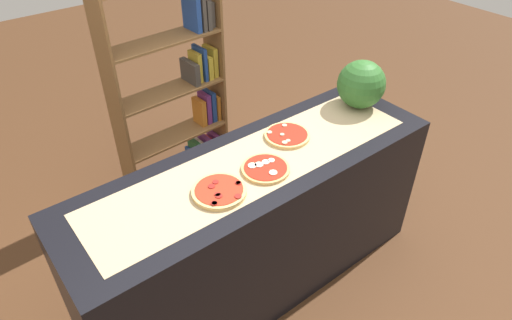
{
  "coord_description": "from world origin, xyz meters",
  "views": [
    {
      "loc": [
        -1.16,
        -1.49,
        2.38
      ],
      "look_at": [
        0.0,
        0.0,
        0.95
      ],
      "focal_mm": 31.6,
      "sensor_mm": 36.0,
      "label": 1
    }
  ],
  "objects_px": {
    "bookshelf": "(184,93)",
    "pizza_mozzarella_1": "(265,168)",
    "pizza_mushroom_2": "(287,135)",
    "watermelon": "(361,84)",
    "pizza_pepperoni_0": "(219,191)"
  },
  "relations": [
    {
      "from": "pizza_mozzarella_1",
      "to": "bookshelf",
      "type": "distance_m",
      "value": 1.36
    },
    {
      "from": "pizza_pepperoni_0",
      "to": "pizza_mozzarella_1",
      "type": "xyz_separation_m",
      "value": [
        0.29,
        0.0,
        -0.0
      ]
    },
    {
      "from": "pizza_pepperoni_0",
      "to": "pizza_mushroom_2",
      "type": "bearing_deg",
      "value": 15.8
    },
    {
      "from": "pizza_mozzarella_1",
      "to": "bookshelf",
      "type": "height_order",
      "value": "bookshelf"
    },
    {
      "from": "pizza_mozzarella_1",
      "to": "pizza_mushroom_2",
      "type": "distance_m",
      "value": 0.33
    },
    {
      "from": "pizza_pepperoni_0",
      "to": "watermelon",
      "type": "relative_size",
      "value": 0.9
    },
    {
      "from": "pizza_mushroom_2",
      "to": "watermelon",
      "type": "xyz_separation_m",
      "value": [
        0.59,
        -0.01,
        0.14
      ]
    },
    {
      "from": "pizza_mozzarella_1",
      "to": "bookshelf",
      "type": "relative_size",
      "value": 0.16
    },
    {
      "from": "watermelon",
      "to": "pizza_mushroom_2",
      "type": "bearing_deg",
      "value": 179.38
    },
    {
      "from": "pizza_mozzarella_1",
      "to": "pizza_mushroom_2",
      "type": "relative_size",
      "value": 0.97
    },
    {
      "from": "pizza_pepperoni_0",
      "to": "bookshelf",
      "type": "relative_size",
      "value": 0.17
    },
    {
      "from": "pizza_mushroom_2",
      "to": "watermelon",
      "type": "relative_size",
      "value": 0.87
    },
    {
      "from": "bookshelf",
      "to": "pizza_mozzarella_1",
      "type": "bearing_deg",
      "value": -101.66
    },
    {
      "from": "pizza_pepperoni_0",
      "to": "bookshelf",
      "type": "bearing_deg",
      "value": 66.91
    },
    {
      "from": "pizza_pepperoni_0",
      "to": "pizza_mushroom_2",
      "type": "xyz_separation_m",
      "value": [
        0.58,
        0.16,
        -0.0
      ]
    }
  ]
}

